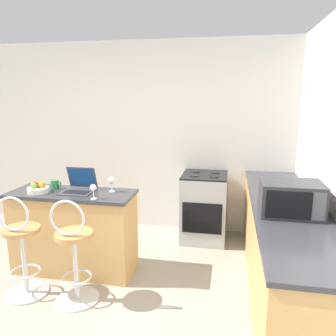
{
  "coord_description": "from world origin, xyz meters",
  "views": [
    {
      "loc": [
        1.09,
        -2.17,
        1.85
      ],
      "look_at": [
        0.33,
        1.77,
        0.98
      ],
      "focal_mm": 35.0,
      "sensor_mm": 36.0,
      "label": 1
    }
  ],
  "objects": [
    {
      "name": "bar_stool_near",
      "position": [
        -0.78,
        0.34,
        0.47
      ],
      "size": [
        0.4,
        0.4,
        1.0
      ],
      "color": "silver",
      "rests_on": "ground_plane"
    },
    {
      "name": "ground_plane",
      "position": [
        0.0,
        0.0,
        0.0
      ],
      "size": [
        20.0,
        20.0,
        0.0
      ],
      "primitive_type": "plane",
      "color": "gray"
    },
    {
      "name": "toaster",
      "position": [
        1.67,
        1.15,
        0.96
      ],
      "size": [
        0.24,
        0.28,
        0.17
      ],
      "color": "red",
      "rests_on": "counter_right"
    },
    {
      "name": "fruit_bowl",
      "position": [
        -0.85,
        0.78,
        0.92
      ],
      "size": [
        0.22,
        0.22,
        0.11
      ],
      "color": "silver",
      "rests_on": "breakfast_bar"
    },
    {
      "name": "laptop",
      "position": [
        -0.45,
        0.92,
        0.94
      ],
      "size": [
        0.32,
        0.3,
        0.25
      ],
      "color": "#47474C",
      "rests_on": "breakfast_bar"
    },
    {
      "name": "bar_stool_far",
      "position": [
        -0.26,
        0.34,
        0.47
      ],
      "size": [
        0.4,
        0.4,
        1.0
      ],
      "color": "silver",
      "rests_on": "ground_plane"
    },
    {
      "name": "wine_glass_tall",
      "position": [
        -0.11,
        0.96,
        1.0
      ],
      "size": [
        0.08,
        0.08,
        0.16
      ],
      "color": "silver",
      "rests_on": "breakfast_bar"
    },
    {
      "name": "mug_green",
      "position": [
        -0.76,
        0.96,
        0.93
      ],
      "size": [
        0.11,
        0.09,
        0.1
      ],
      "color": "#338447",
      "rests_on": "breakfast_bar"
    },
    {
      "name": "breakfast_bar",
      "position": [
        -0.52,
        0.86,
        0.44
      ],
      "size": [
        1.31,
        0.5,
        0.88
      ],
      "color": "tan",
      "rests_on": "ground_plane"
    },
    {
      "name": "wall_back",
      "position": [
        0.0,
        2.29,
        1.3
      ],
      "size": [
        12.0,
        0.06,
        2.6
      ],
      "color": "silver",
      "rests_on": "ground_plane"
    },
    {
      "name": "stove_range",
      "position": [
        0.78,
        1.93,
        0.44
      ],
      "size": [
        0.57,
        0.61,
        0.89
      ],
      "color": "#9EA3A8",
      "rests_on": "ground_plane"
    },
    {
      "name": "microwave",
      "position": [
        1.6,
        0.59,
        1.02
      ],
      "size": [
        0.5,
        0.37,
        0.28
      ],
      "color": "#2D2D30",
      "rests_on": "counter_right"
    },
    {
      "name": "wine_glass_short",
      "position": [
        -0.2,
        0.69,
        0.99
      ],
      "size": [
        0.06,
        0.06,
        0.15
      ],
      "color": "silver",
      "rests_on": "breakfast_bar"
    },
    {
      "name": "counter_right",
      "position": [
        1.63,
        0.88,
        0.44
      ],
      "size": [
        0.65,
        2.79,
        0.88
      ],
      "color": "tan",
      "rests_on": "ground_plane"
    }
  ]
}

